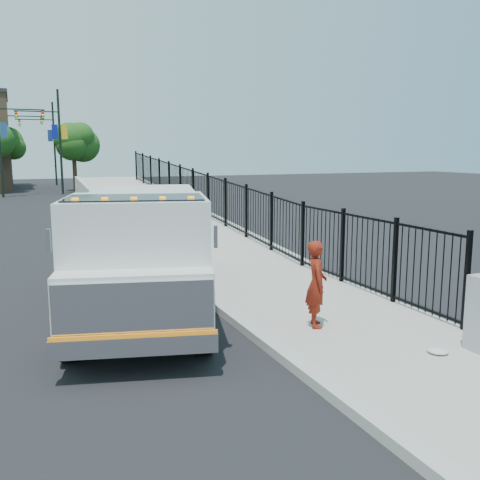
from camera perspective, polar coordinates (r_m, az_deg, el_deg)
name	(u,v)px	position (r m, az deg, el deg)	size (l,w,h in m)	color
ground	(243,328)	(10.43, 0.34, -9.33)	(120.00, 120.00, 0.00)	black
sidewalk	(391,345)	(9.74, 15.85, -10.72)	(3.55, 12.00, 0.12)	#9E998E
curb	(293,361)	(8.72, 5.67, -12.70)	(0.30, 12.00, 0.16)	#ADAAA3
ramp	(152,222)	(26.00, -9.33, 1.95)	(3.95, 24.00, 1.70)	#9E998E
iron_fence	(208,210)	(22.48, -3.43, 3.20)	(0.10, 28.00, 1.80)	black
truck	(141,241)	(11.41, -10.47, -0.16)	(4.29, 8.06, 2.64)	black
worker	(316,284)	(10.03, 8.15, -4.66)	(0.59, 0.39, 1.62)	maroon
debris	(438,351)	(9.42, 20.35, -11.00)	(0.34, 0.34, 0.08)	silver
light_pole_0	(4,136)	(42.51, -23.91, 10.06)	(3.77, 0.22, 8.00)	black
light_pole_1	(56,138)	(44.35, -19.05, 10.30)	(3.77, 0.22, 8.00)	black
light_pole_2	(9,139)	(50.77, -23.43, 9.87)	(3.77, 0.22, 8.00)	black
light_pole_3	(51,140)	(55.97, -19.52, 10.00)	(3.77, 0.22, 8.00)	black
tree_1	(73,144)	(47.53, -17.35, 9.79)	(2.65, 2.65, 5.33)	#382314
tree_2	(9,144)	(55.89, -23.46, 9.34)	(2.71, 2.71, 5.36)	#382314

